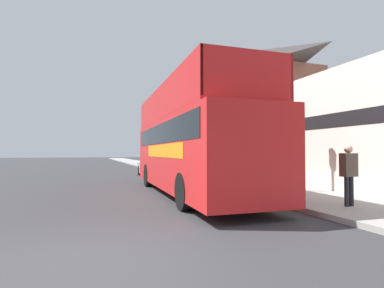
# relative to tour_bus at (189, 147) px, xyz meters

# --- Properties ---
(ground_plane) EXTENTS (144.00, 144.00, 0.00)m
(ground_plane) POSITION_rel_tour_bus_xyz_m (-3.73, 14.69, -1.80)
(ground_plane) COLOR #333335
(sidewalk) EXTENTS (3.37, 108.00, 0.14)m
(sidewalk) POSITION_rel_tour_bus_xyz_m (3.34, 11.69, -1.73)
(sidewalk) COLOR #999993
(sidewalk) RESTS_ON ground_plane
(brick_terrace_rear) EXTENTS (6.00, 16.60, 10.28)m
(brick_terrace_rear) POSITION_rel_tour_bus_xyz_m (8.03, 12.66, 3.34)
(brick_terrace_rear) COLOR #935642
(brick_terrace_rear) RESTS_ON ground_plane
(tour_bus) EXTENTS (2.78, 10.20, 4.03)m
(tour_bus) POSITION_rel_tour_bus_xyz_m (0.00, 0.00, 0.00)
(tour_bus) COLOR red
(tour_bus) RESTS_ON ground_plane
(parked_car_ahead_of_bus) EXTENTS (1.93, 3.99, 1.38)m
(parked_car_ahead_of_bus) POSITION_rel_tour_bus_xyz_m (0.54, 8.82, -1.15)
(parked_car_ahead_of_bus) COLOR #9E9EA3
(parked_car_ahead_of_bus) RESTS_ON ground_plane
(pedestrian_nearest) EXTENTS (0.43, 0.24, 1.66)m
(pedestrian_nearest) POSITION_rel_tour_bus_xyz_m (2.98, -4.64, -0.66)
(pedestrian_nearest) COLOR #232328
(pedestrian_nearest) RESTS_ON sidewalk
(lamp_post_nearest) EXTENTS (0.35, 0.35, 5.23)m
(lamp_post_nearest) POSITION_rel_tour_bus_xyz_m (2.26, -0.85, 1.90)
(lamp_post_nearest) COLOR black
(lamp_post_nearest) RESTS_ON sidewalk
(lamp_post_second) EXTENTS (0.35, 0.35, 4.38)m
(lamp_post_second) POSITION_rel_tour_bus_xyz_m (2.24, 6.50, 1.38)
(lamp_post_second) COLOR black
(lamp_post_second) RESTS_ON sidewalk
(lamp_post_third) EXTENTS (0.35, 0.35, 4.91)m
(lamp_post_third) POSITION_rel_tour_bus_xyz_m (2.07, 13.86, 1.71)
(lamp_post_third) COLOR black
(lamp_post_third) RESTS_ON sidewalk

